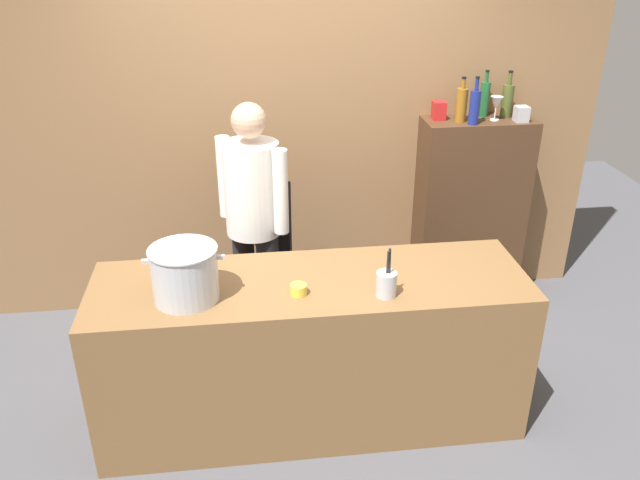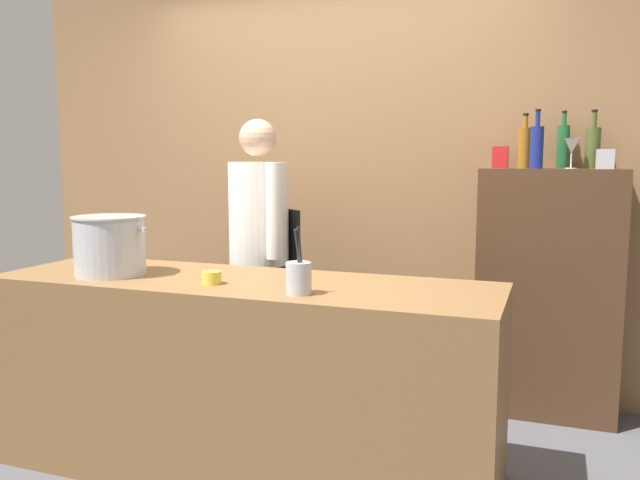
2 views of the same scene
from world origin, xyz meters
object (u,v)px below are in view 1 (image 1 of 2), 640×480
Objects in this scene: butter_jar at (299,290)px; chef at (254,213)px; spice_tin_silver at (521,114)px; stockpot_large at (185,274)px; wine_bottle_amber at (461,104)px; wine_bottle_cobalt at (475,106)px; utensil_crock at (386,283)px; wine_glass_wide at (496,103)px; wine_bottle_green at (484,98)px; wine_bottle_olive at (507,100)px; spice_tin_red at (439,111)px.

chef is at bearing 102.25° from butter_jar.
chef reaches higher than spice_tin_silver.
wine_bottle_amber is (1.77, 1.26, 0.46)m from stockpot_large.
wine_bottle_cobalt is at bearing -125.76° from chef.
wine_glass_wide is at bearing 52.99° from utensil_crock.
butter_jar is 0.27× the size of wine_bottle_green.
wine_bottle_amber is 0.41m from spice_tin_silver.
wine_bottle_olive is 3.05× the size of spice_tin_silver.
spice_tin_red reaches higher than utensil_crock.
wine_glass_wide reaches higher than stockpot_large.
stockpot_large is 1.27× the size of wine_bottle_green.
butter_jar is at bearing -3.38° from stockpot_large.
chef is 1.56m from wine_bottle_amber.
stockpot_large is at bearing -150.95° from spice_tin_silver.
butter_jar is 0.82× the size of spice_tin_silver.
spice_tin_silver is (1.81, 0.35, 0.47)m from chef.
chef reaches higher than utensil_crock.
spice_tin_silver is at bearing -127.43° from chef.
spice_tin_red is at bearing -172.39° from wine_bottle_green.
wine_bottle_green is at bearing 7.61° from spice_tin_red.
wine_bottle_olive and wine_bottle_green have the same top height.
wine_bottle_cobalt is at bearing -126.17° from wine_bottle_green.
wine_bottle_amber is at bearing -122.42° from chef.
wine_bottle_olive is (0.35, 0.07, 0.00)m from wine_bottle_amber.
wine_bottle_green is 1.94× the size of wine_glass_wide.
wine_bottle_olive reaches higher than utensil_crock.
chef is at bearing -167.46° from wine_bottle_cobalt.
wine_bottle_olive reaches higher than wine_bottle_amber.
chef is at bearing 67.20° from stockpot_large.
stockpot_large is 3.87× the size of spice_tin_silver.
spice_tin_silver is at bearing -17.09° from wine_glass_wide.
wine_bottle_cobalt is (1.84, 1.19, 0.47)m from stockpot_large.
wine_bottle_green is (1.61, 0.51, 0.54)m from chef.
spice_tin_red is (-0.48, -0.01, -0.06)m from wine_bottle_olive.
stockpot_large is 1.27× the size of wine_bottle_cobalt.
wine_bottle_green is at bearing 28.71° from wine_bottle_amber.
spice_tin_red is at bearing -178.78° from wine_bottle_olive.
spice_tin_silver is at bearing -37.93° from wine_bottle_green.
wine_bottle_green is 0.22m from wine_bottle_cobalt.
wine_bottle_green is (0.20, 0.11, 0.01)m from wine_bottle_amber.
wine_bottle_cobalt is (-0.28, -0.15, 0.00)m from wine_bottle_olive.
wine_bottle_green reaches higher than wine_bottle_amber.
stockpot_large is at bearing -144.57° from wine_bottle_amber.
spice_tin_red is at bearing -118.32° from chef.
wine_glass_wide is at bearing -68.69° from wine_bottle_green.
stockpot_large is 2.15m from spice_tin_red.
butter_jar is at bearing -138.83° from wine_bottle_olive.
spice_tin_red is (1.08, 1.36, 0.52)m from butter_jar.
wine_bottle_amber is at bearing -26.00° from spice_tin_red.
wine_bottle_olive is (1.56, 1.37, 0.58)m from butter_jar.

